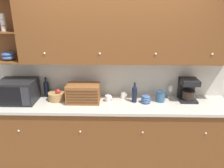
{
  "coord_description": "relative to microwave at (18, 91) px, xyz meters",
  "views": [
    {
      "loc": [
        0.07,
        -3.18,
        2.24
      ],
      "look_at": [
        0.0,
        -0.22,
        1.18
      ],
      "focal_mm": 35.0,
      "sensor_mm": 36.0,
      "label": 1
    }
  ],
  "objects": [
    {
      "name": "backsplash_panel",
      "position": [
        1.35,
        0.29,
        0.12
      ],
      "size": [
        3.37,
        0.01,
        0.57
      ],
      "color": "beige",
      "rests_on": "counter_unit"
    },
    {
      "name": "bowl_stack_on_counter",
      "position": [
        1.84,
        0.0,
        -0.11
      ],
      "size": [
        0.14,
        0.14,
        0.12
      ],
      "color": "#3D5B93",
      "rests_on": "counter_unit"
    },
    {
      "name": "bread_box",
      "position": [
        0.94,
        0.01,
        -0.03
      ],
      "size": [
        0.47,
        0.28,
        0.27
      ],
      "color": "brown",
      "rests_on": "counter_unit"
    },
    {
      "name": "fruit_basket",
      "position": [
        0.54,
        0.07,
        -0.1
      ],
      "size": [
        0.25,
        0.25,
        0.18
      ],
      "color": "#A87F4C",
      "rests_on": "counter_unit"
    },
    {
      "name": "wine_glass",
      "position": [
        2.23,
        0.2,
        -0.03
      ],
      "size": [
        0.07,
        0.07,
        0.2
      ],
      "color": "silver",
      "rests_on": "counter_unit"
    },
    {
      "name": "ground_plane",
      "position": [
        1.35,
        0.3,
        -1.09
      ],
      "size": [
        24.0,
        24.0,
        0.0
      ],
      "primitive_type": "plane",
      "color": "slate"
    },
    {
      "name": "counter_unit",
      "position": [
        1.35,
        -0.01,
        -0.63
      ],
      "size": [
        3.39,
        0.65,
        0.93
      ],
      "color": "brown",
      "rests_on": "ground_plane"
    },
    {
      "name": "storage_canister",
      "position": [
        2.05,
        0.06,
        -0.08
      ],
      "size": [
        0.14,
        0.14,
        0.16
      ],
      "color": "#33567A",
      "rests_on": "counter_unit"
    },
    {
      "name": "wall_back",
      "position": [
        1.35,
        0.33,
        0.21
      ],
      "size": [
        5.77,
        0.06,
        2.6
      ],
      "color": "beige",
      "rests_on": "ground_plane"
    },
    {
      "name": "second_wine_bottle",
      "position": [
        1.67,
        0.03,
        -0.03
      ],
      "size": [
        0.07,
        0.07,
        0.3
      ],
      "color": "black",
      "rests_on": "counter_unit"
    },
    {
      "name": "wine_bottle",
      "position": [
        0.34,
        0.21,
        -0.03
      ],
      "size": [
        0.08,
        0.08,
        0.3
      ],
      "color": "black",
      "rests_on": "counter_unit"
    },
    {
      "name": "microwave",
      "position": [
        0.0,
        0.0,
        0.0
      ],
      "size": [
        0.51,
        0.4,
        0.33
      ],
      "color": "black",
      "rests_on": "counter_unit"
    },
    {
      "name": "coffee_maker",
      "position": [
        2.46,
        0.13,
        0.0
      ],
      "size": [
        0.24,
        0.27,
        0.33
      ],
      "color": "black",
      "rests_on": "counter_unit"
    },
    {
      "name": "mug_blue_second",
      "position": [
        1.3,
        0.04,
        -0.12
      ],
      "size": [
        0.1,
        0.09,
        0.09
      ],
      "color": "silver",
      "rests_on": "counter_unit"
    },
    {
      "name": "mug",
      "position": [
        1.52,
        0.16,
        -0.11
      ],
      "size": [
        0.09,
        0.08,
        0.11
      ],
      "color": "silver",
      "rests_on": "counter_unit"
    },
    {
      "name": "upper_cabinets",
      "position": [
        1.52,
        0.14,
        0.84
      ],
      "size": [
        3.37,
        0.35,
        0.87
      ],
      "color": "brown",
      "rests_on": "backsplash_panel"
    }
  ]
}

